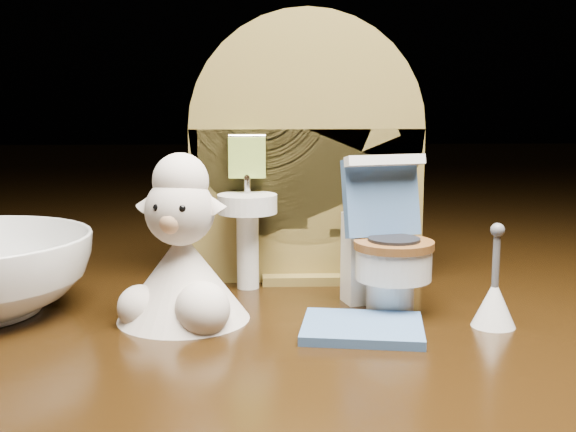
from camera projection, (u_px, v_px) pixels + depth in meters
name	position (u px, v px, depth m)	size (l,w,h in m)	color
backdrop_panel	(305.00, 164.00, 0.40)	(0.13, 0.05, 0.15)	olive
toy_toilet	(385.00, 253.00, 0.35)	(0.04, 0.05, 0.08)	white
bath_mat	(362.00, 328.00, 0.32)	(0.05, 0.04, 0.00)	#406394
toilet_brush	(494.00, 300.00, 0.33)	(0.02, 0.02, 0.05)	white
plush_lamb	(182.00, 262.00, 0.33)	(0.06, 0.06, 0.08)	beige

